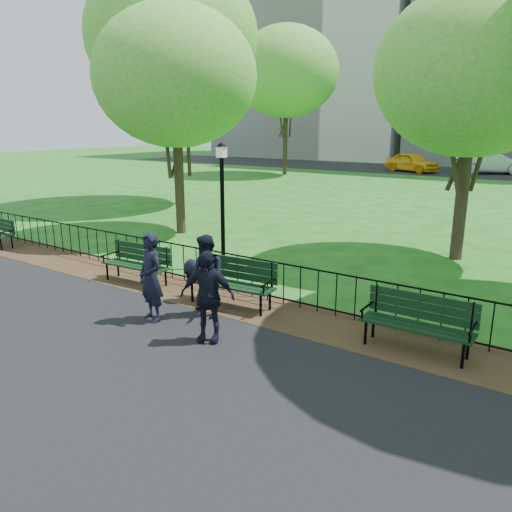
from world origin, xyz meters
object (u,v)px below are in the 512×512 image
Objects in this scene: tree_near_w at (175,77)px; person_right at (207,296)px; park_bench_left_a at (138,259)px; person_mid at (206,276)px; sedan_silver at (491,163)px; lamppost at (222,201)px; tree_mid_w at (172,38)px; park_bench_right_a at (419,317)px; tree_near_e at (475,71)px; park_bench_main at (218,274)px; taxi at (412,162)px; person_left at (151,277)px; tree_far_w at (286,72)px.

person_right is (6.56, -6.33, -4.30)m from tree_near_w.
person_mid is at bearing -19.24° from park_bench_left_a.
park_bench_left_a is at bearing -57.07° from tree_near_w.
person_mid is at bearing 157.77° from sedan_silver.
tree_mid_w is at bearing 139.35° from lamppost.
sedan_silver reaches higher than park_bench_right_a.
lamppost is 2.00× the size of person_mid.
person_right is 35.11m from sedan_silver.
tree_near_e reaches higher than person_right.
lamppost is 0.31× the size of tree_mid_w.
park_bench_left_a is at bearing 173.52° from park_bench_main.
tree_near_e is at bearing 59.05° from park_bench_main.
park_bench_right_a is at bearing -19.73° from lamppost.
lamppost is at bearing -137.35° from tree_near_e.
taxi is at bearing 122.97° from person_mid.
person_left is 1.49m from person_right.
tree_mid_w is 1.01× the size of tree_far_w.
lamppost is at bearing -148.02° from taxi.
tree_near_e is 8.89m from person_mid.
tree_mid_w is at bearing 134.90° from sedan_silver.
sedan_silver is (1.59, 33.46, 0.27)m from park_bench_left_a.
tree_far_w is 29.47m from person_left.
tree_near_w reaches higher than park_bench_right_a.
tree_far_w is 12.11m from taxi.
park_bench_main is at bearing -5.35° from park_bench_left_a.
park_bench_main reaches higher than park_bench_left_a.
tree_near_e is at bearing -46.95° from tree_far_w.
sedan_silver is (9.20, 24.03, -6.44)m from tree_mid_w.
tree_mid_w is (-10.08, 9.47, 6.63)m from park_bench_main.
tree_mid_w is (-13.26, 2.85, 2.32)m from tree_near_e.
taxi is at bearing 92.63° from park_bench_left_a.
tree_mid_w is at bearing -77.65° from tree_far_w.
tree_near_w is (-9.65, 4.63, 4.53)m from park_bench_right_a.
tree_far_w reaches higher than park_bench_right_a.
person_right is at bearing -27.24° from person_mid.
person_right is (1.49, -0.11, -0.04)m from person_left.
park_bench_main is 33.52m from sedan_silver.
person_mid is (0.73, 0.76, -0.05)m from person_left.
taxi is (-4.63, 29.52, -0.99)m from lamppost.
park_bench_main is at bearing -40.80° from tree_near_w.
person_right reaches higher than taxi.
person_mid is (-3.86, -0.83, 0.23)m from park_bench_right_a.
tree_mid_w reaches higher than park_bench_left_a.
taxi is (-0.72, 26.95, -4.36)m from tree_near_w.
park_bench_right_a is 33.74m from sedan_silver.
tree_near_e reaches higher than person_mid.
tree_near_w reaches higher than person_left.
park_bench_right_a is 0.25× the size of tree_near_w.
park_bench_left_a is 31.89m from taxi.
tree_near_e is (5.65, 6.57, 4.39)m from park_bench_left_a.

